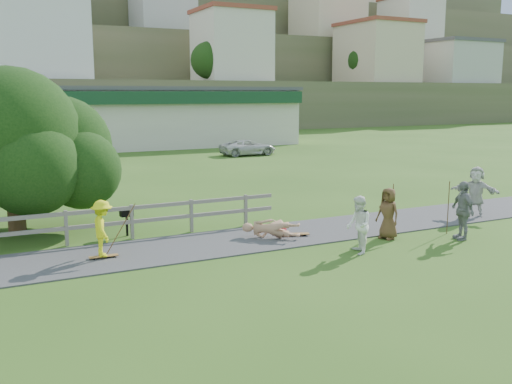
% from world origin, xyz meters
% --- Properties ---
extents(ground, '(260.00, 260.00, 0.00)m').
position_xyz_m(ground, '(0.00, 0.00, 0.00)').
color(ground, '#2E5418').
rests_on(ground, ground).
extents(path, '(34.00, 3.00, 0.04)m').
position_xyz_m(path, '(0.00, 1.50, 0.02)').
color(path, '#393A3C').
rests_on(path, ground).
extents(fence, '(15.05, 0.10, 1.10)m').
position_xyz_m(fence, '(-4.62, 3.30, 0.72)').
color(fence, slate).
rests_on(fence, ground).
extents(strip_mall, '(32.50, 10.75, 5.10)m').
position_xyz_m(strip_mall, '(4.00, 34.94, 2.58)').
color(strip_mall, beige).
rests_on(strip_mall, ground).
extents(hillside, '(220.00, 67.00, 47.50)m').
position_xyz_m(hillside, '(0.00, 91.31, 14.41)').
color(hillside, '#44512F').
rests_on(hillside, ground).
extents(skater_rider, '(0.63, 1.05, 1.58)m').
position_xyz_m(skater_rider, '(-3.30, 1.38, 0.79)').
color(skater_rider, yellow).
rests_on(skater_rider, ground).
extents(skater_fallen, '(1.51, 1.67, 0.67)m').
position_xyz_m(skater_fallen, '(1.92, 1.27, 0.33)').
color(skater_fallen, tan).
rests_on(skater_fallen, ground).
extents(spectator_a, '(0.90, 1.00, 1.68)m').
position_xyz_m(spectator_a, '(3.41, -1.30, 0.84)').
color(spectator_a, white).
rests_on(spectator_a, ground).
extents(spectator_b, '(0.71, 1.17, 1.87)m').
position_xyz_m(spectator_b, '(7.33, -1.42, 0.93)').
color(spectator_b, gray).
rests_on(spectator_b, ground).
extents(spectator_c, '(0.70, 0.90, 1.64)m').
position_xyz_m(spectator_c, '(5.27, -0.32, 0.82)').
color(spectator_c, brown).
rests_on(spectator_c, ground).
extents(spectator_d, '(1.35, 1.81, 1.89)m').
position_xyz_m(spectator_d, '(10.31, 0.80, 0.95)').
color(spectator_d, '#BBBAB6').
rests_on(spectator_d, ground).
extents(car_silver, '(3.94, 2.38, 1.23)m').
position_xyz_m(car_silver, '(0.40, 24.93, 0.61)').
color(car_silver, '#B0B1B8').
rests_on(car_silver, ground).
extents(car_white, '(4.24, 2.00, 1.17)m').
position_xyz_m(car_white, '(11.95, 23.79, 0.59)').
color(car_white, silver).
rests_on(car_white, ground).
extents(tree, '(7.21, 7.21, 4.56)m').
position_xyz_m(tree, '(-5.21, 5.83, 2.28)').
color(tree, black).
rests_on(tree, ground).
extents(bbq, '(0.41, 0.31, 0.87)m').
position_xyz_m(bbq, '(-2.06, 3.73, 0.43)').
color(bbq, black).
rests_on(bbq, ground).
extents(longboard_rider, '(0.81, 0.22, 0.09)m').
position_xyz_m(longboard_rider, '(-3.30, 1.38, 0.04)').
color(longboard_rider, brown).
rests_on(longboard_rider, ground).
extents(longboard_fallen, '(0.99, 0.55, 0.11)m').
position_xyz_m(longboard_fallen, '(2.72, 1.17, 0.05)').
color(longboard_fallen, brown).
rests_on(longboard_fallen, ground).
extents(helmet, '(0.30, 0.30, 0.30)m').
position_xyz_m(helmet, '(2.52, 1.62, 0.15)').
color(helmet, red).
rests_on(helmet, ground).
extents(pole_rider, '(0.03, 0.03, 1.69)m').
position_xyz_m(pole_rider, '(-2.70, 1.78, 0.85)').
color(pole_rider, brown).
rests_on(pole_rider, ground).
extents(pole_spec_left, '(0.03, 0.03, 1.75)m').
position_xyz_m(pole_spec_left, '(5.49, -0.26, 0.87)').
color(pole_spec_left, brown).
rests_on(pole_spec_left, ground).
extents(pole_spec_right, '(0.03, 0.03, 1.75)m').
position_xyz_m(pole_spec_right, '(7.45, -0.70, 0.88)').
color(pole_spec_right, brown).
rests_on(pole_spec_right, ground).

